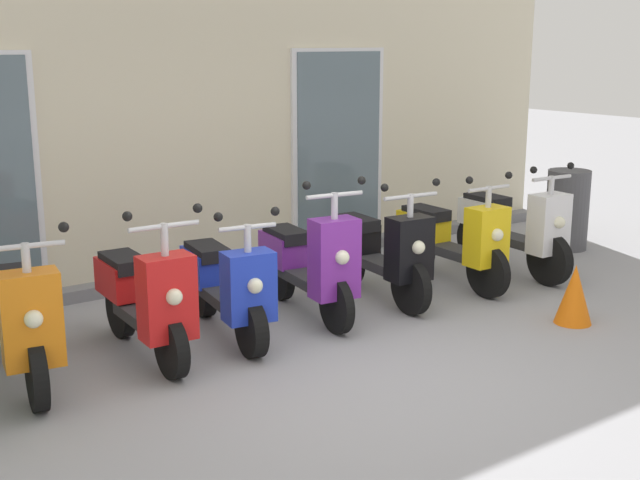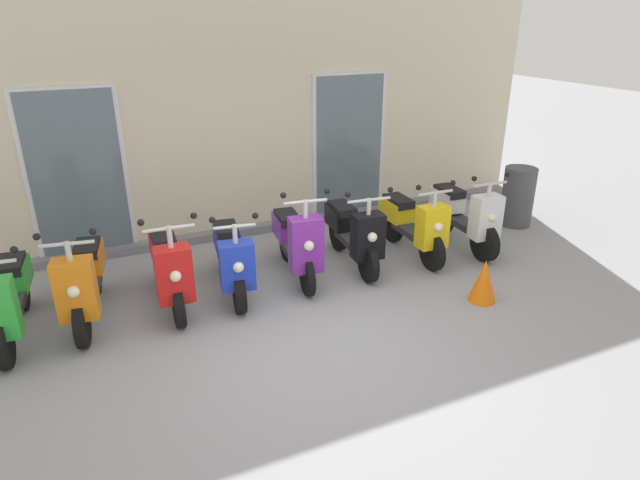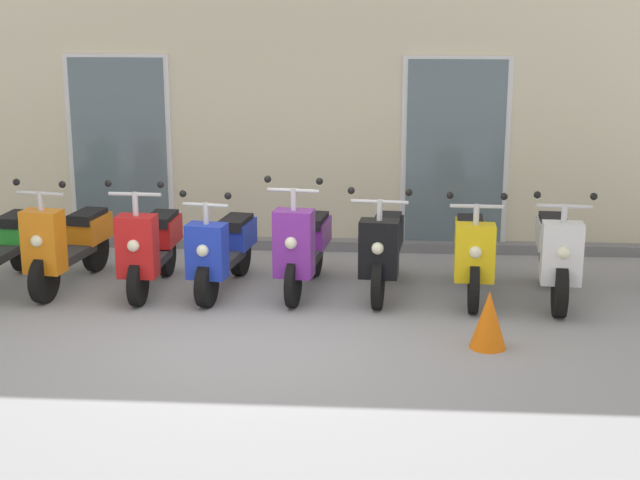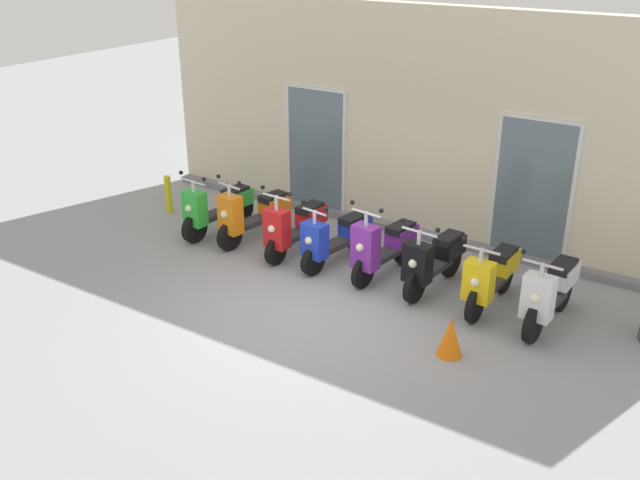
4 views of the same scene
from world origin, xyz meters
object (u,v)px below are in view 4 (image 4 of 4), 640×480
Objects in this scene: scooter_black at (434,259)px; curb_bollard at (168,194)px; scooter_white at (550,293)px; scooter_green at (217,208)px; scooter_red at (295,226)px; scooter_blue at (336,237)px; scooter_purple at (383,246)px; scooter_orange at (253,214)px; traffic_cone at (450,337)px; scooter_yellow at (492,276)px.

scooter_black is 2.21× the size of curb_bollard.
scooter_white is 7.13m from curb_bollard.
scooter_green is 5.74m from scooter_white.
scooter_green reaches higher than curb_bollard.
scooter_black is (2.39, 0.09, -0.00)m from scooter_red.
scooter_purple is (0.83, 0.00, 0.06)m from scooter_blue.
scooter_red is 1.58m from scooter_purple.
scooter_black is at bearing 1.10° from scooter_green.
traffic_cone is at bearing -19.39° from scooter_orange.
scooter_purple reaches higher than scooter_red.
scooter_yellow is 0.98× the size of scooter_white.
traffic_cone is (3.32, -1.41, -0.22)m from scooter_red.
scooter_red is at bearing 179.63° from scooter_white.
scooter_purple is 0.82m from scooter_black.
scooter_red reaches higher than scooter_orange.
scooter_red is at bearing -177.53° from scooter_purple.
scooter_orange is 1.04× the size of scooter_black.
curb_bollard is (-4.59, 0.17, -0.15)m from scooter_purple.
scooter_blue is (0.74, 0.07, -0.04)m from scooter_red.
traffic_cone is (0.93, -1.50, -0.22)m from scooter_black.
traffic_cone is (2.58, -1.48, -0.18)m from scooter_blue.
scooter_blue is at bearing -180.00° from scooter_purple.
scooter_black is (0.82, 0.02, -0.02)m from scooter_purple.
scooter_red is 3.28m from scooter_yellow.
scooter_black is at bearing 176.54° from scooter_yellow.
scooter_black reaches higher than curb_bollard.
scooter_black reaches higher than scooter_green.
scooter_green is at bearing -179.73° from scooter_yellow.
scooter_yellow is (3.28, 0.04, -0.01)m from scooter_red.
scooter_blue is 0.98× the size of scooter_white.
scooter_white is (0.83, -0.06, 0.01)m from scooter_yellow.
curb_bollard is 1.35× the size of traffic_cone.
scooter_black is 0.89m from scooter_yellow.
scooter_yellow is (0.89, -0.05, -0.00)m from scooter_black.
scooter_yellow is at bearing 175.63° from scooter_white.
scooter_orange is at bearing 178.92° from scooter_white.
scooter_white is 1.61m from traffic_cone.
scooter_purple is 0.98× the size of scooter_white.
scooter_green is 3.21m from scooter_purple.
scooter_black is at bearing 176.10° from scooter_white.
scooter_white is at bearing -2.14° from scooter_purple.
curb_bollard is at bearing 175.38° from scooter_orange.
scooter_blue reaches higher than traffic_cone.
scooter_blue is 2.22× the size of curb_bollard.
curb_bollard is at bearing 178.16° from scooter_yellow.
scooter_green reaches higher than scooter_blue.
scooter_purple is (1.57, 0.07, 0.02)m from scooter_red.
scooter_purple reaches higher than curb_bollard.
scooter_white is at bearing -1.61° from scooter_blue.
scooter_white is 2.25× the size of curb_bollard.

